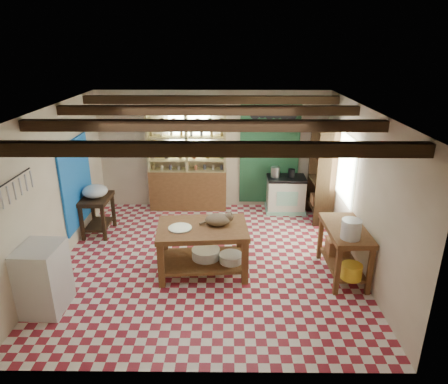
{
  "coord_description": "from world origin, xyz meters",
  "views": [
    {
      "loc": [
        0.33,
        -6.05,
        3.57
      ],
      "look_at": [
        0.27,
        0.3,
        1.15
      ],
      "focal_mm": 32.0,
      "sensor_mm": 36.0,
      "label": 1
    }
  ],
  "objects_px": {
    "prep_table": "(98,215)",
    "white_cabinet": "(43,278)",
    "work_table": "(203,249)",
    "cat": "(218,220)",
    "stove": "(286,194)",
    "right_counter": "(343,251)"
  },
  "relations": [
    {
      "from": "right_counter",
      "to": "work_table",
      "type": "bearing_deg",
      "value": 176.49
    },
    {
      "from": "white_cabinet",
      "to": "right_counter",
      "type": "distance_m",
      "value": 4.49
    },
    {
      "from": "white_cabinet",
      "to": "cat",
      "type": "distance_m",
      "value": 2.65
    },
    {
      "from": "white_cabinet",
      "to": "right_counter",
      "type": "xyz_separation_m",
      "value": [
        4.4,
        0.9,
        -0.06
      ]
    },
    {
      "from": "work_table",
      "to": "prep_table",
      "type": "distance_m",
      "value": 2.54
    },
    {
      "from": "work_table",
      "to": "white_cabinet",
      "type": "relative_size",
      "value": 1.46
    },
    {
      "from": "prep_table",
      "to": "right_counter",
      "type": "height_order",
      "value": "right_counter"
    },
    {
      "from": "white_cabinet",
      "to": "right_counter",
      "type": "bearing_deg",
      "value": 14.27
    },
    {
      "from": "prep_table",
      "to": "white_cabinet",
      "type": "bearing_deg",
      "value": -89.87
    },
    {
      "from": "stove",
      "to": "white_cabinet",
      "type": "height_order",
      "value": "white_cabinet"
    },
    {
      "from": "white_cabinet",
      "to": "cat",
      "type": "bearing_deg",
      "value": 26.61
    },
    {
      "from": "work_table",
      "to": "stove",
      "type": "distance_m",
      "value": 3.0
    },
    {
      "from": "stove",
      "to": "right_counter",
      "type": "bearing_deg",
      "value": -77.12
    },
    {
      "from": "prep_table",
      "to": "white_cabinet",
      "type": "xyz_separation_m",
      "value": [
        -0.02,
        -2.38,
        0.11
      ]
    },
    {
      "from": "prep_table",
      "to": "cat",
      "type": "distance_m",
      "value": 2.76
    },
    {
      "from": "stove",
      "to": "cat",
      "type": "relative_size",
      "value": 2.01
    },
    {
      "from": "work_table",
      "to": "white_cabinet",
      "type": "height_order",
      "value": "white_cabinet"
    },
    {
      "from": "prep_table",
      "to": "white_cabinet",
      "type": "height_order",
      "value": "white_cabinet"
    },
    {
      "from": "stove",
      "to": "right_counter",
      "type": "xyz_separation_m",
      "value": [
        0.57,
        -2.58,
        0.02
      ]
    },
    {
      "from": "right_counter",
      "to": "cat",
      "type": "distance_m",
      "value": 2.07
    },
    {
      "from": "work_table",
      "to": "white_cabinet",
      "type": "bearing_deg",
      "value": -159.59
    },
    {
      "from": "white_cabinet",
      "to": "work_table",
      "type": "bearing_deg",
      "value": 27.49
    }
  ]
}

